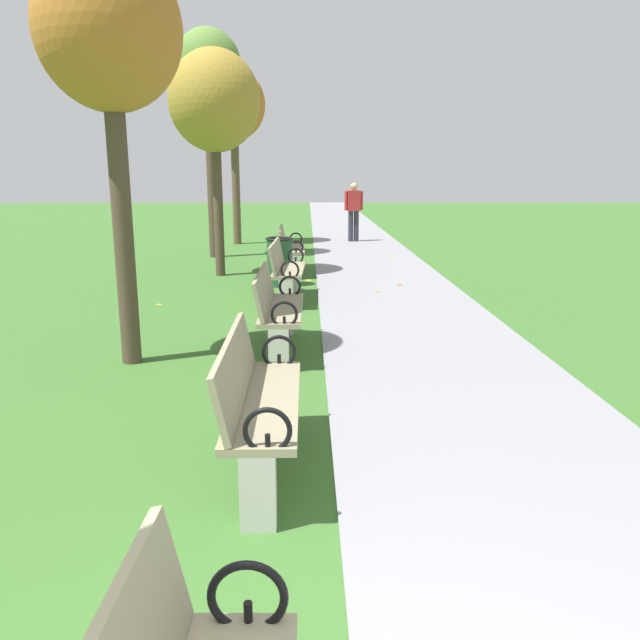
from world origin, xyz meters
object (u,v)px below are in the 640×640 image
(tree_2, at_px, (109,37))
(trash_bin, at_px, (280,262))
(park_bench_5, at_px, (290,249))
(park_bench_2, at_px, (257,400))
(tree_5, at_px, (234,107))
(pedestrian_walking, at_px, (354,209))
(tree_3, at_px, (214,102))
(park_bench_4, at_px, (286,269))
(park_bench_3, at_px, (277,309))
(tree_4, at_px, (208,72))

(tree_2, xyz_separation_m, trash_bin, (1.36, 4.52, -2.75))
(park_bench_5, bearing_deg, tree_2, -104.38)
(park_bench_2, bearing_deg, tree_5, 96.69)
(tree_2, bearing_deg, pedestrian_walking, 74.70)
(tree_3, bearing_deg, trash_bin, -43.96)
(park_bench_4, bearing_deg, park_bench_5, 90.00)
(park_bench_3, bearing_deg, tree_2, -166.04)
(park_bench_3, height_order, park_bench_5, same)
(park_bench_3, bearing_deg, pedestrian_walking, 81.63)
(park_bench_5, bearing_deg, park_bench_4, -90.00)
(park_bench_3, xyz_separation_m, pedestrian_walking, (1.64, 11.13, 0.44))
(tree_2, bearing_deg, park_bench_2, -58.41)
(tree_2, distance_m, tree_3, 5.67)
(park_bench_3, distance_m, park_bench_4, 2.85)
(park_bench_2, distance_m, park_bench_3, 2.83)
(park_bench_3, xyz_separation_m, trash_bin, (-0.15, 4.14, -0.06))
(park_bench_2, height_order, trash_bin, park_bench_2)
(park_bench_3, height_order, tree_4, tree_4)
(tree_4, distance_m, trash_bin, 5.55)
(tree_4, bearing_deg, park_bench_4, -70.43)
(park_bench_4, bearing_deg, tree_5, 101.42)
(park_bench_2, relative_size, park_bench_5, 1.00)
(tree_2, distance_m, tree_5, 11.10)
(tree_3, xyz_separation_m, trash_bin, (1.19, -1.15, -2.74))
(park_bench_2, bearing_deg, park_bench_3, 90.00)
(park_bench_5, xyz_separation_m, tree_2, (-1.51, -5.89, 2.68))
(park_bench_4, bearing_deg, trash_bin, 96.49)
(tree_3, xyz_separation_m, pedestrian_walking, (2.97, 5.84, -2.24))
(park_bench_4, height_order, park_bench_5, same)
(park_bench_2, distance_m, park_bench_5, 8.34)
(tree_2, bearing_deg, tree_3, 88.24)
(tree_3, bearing_deg, park_bench_5, 9.48)
(tree_3, relative_size, pedestrian_walking, 2.53)
(park_bench_4, distance_m, tree_4, 6.52)
(tree_2, bearing_deg, trash_bin, 73.22)
(park_bench_5, height_order, trash_bin, park_bench_5)
(park_bench_5, bearing_deg, pedestrian_walking, 73.75)
(tree_3, relative_size, trash_bin, 4.89)
(park_bench_2, xyz_separation_m, park_bench_5, (0.00, 8.34, 0.00))
(park_bench_2, xyz_separation_m, tree_4, (-1.83, 10.82, 3.57))
(park_bench_5, distance_m, tree_2, 6.65)
(trash_bin, bearing_deg, tree_3, 136.04)
(tree_4, height_order, tree_5, tree_4)
(park_bench_5, xyz_separation_m, pedestrian_walking, (1.64, 5.62, 0.44))
(park_bench_3, xyz_separation_m, tree_4, (-1.83, 7.99, 3.57))
(park_bench_2, xyz_separation_m, trash_bin, (-0.15, 6.97, -0.06))
(tree_4, bearing_deg, trash_bin, -66.40)
(trash_bin, bearing_deg, tree_4, 113.60)
(park_bench_4, relative_size, trash_bin, 1.92)
(tree_4, distance_m, pedestrian_walking, 5.63)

